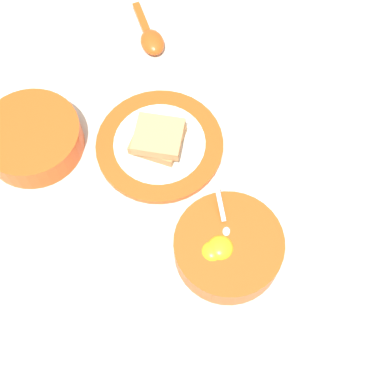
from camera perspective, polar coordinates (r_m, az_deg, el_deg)
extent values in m
plane|color=beige|center=(0.95, -6.38, 4.65)|extent=(3.00, 3.00, 0.00)
cylinder|color=#DB5119|center=(0.85, 3.88, -5.92)|extent=(0.17, 0.17, 0.05)
cylinder|color=white|center=(0.84, 3.91, -5.77)|extent=(0.14, 0.14, 0.02)
ellipsoid|color=yellow|center=(0.82, 3.02, -5.99)|extent=(0.04, 0.04, 0.02)
ellipsoid|color=yellow|center=(0.82, 2.17, -6.37)|extent=(0.03, 0.03, 0.02)
cylinder|color=black|center=(0.83, 2.73, -5.39)|extent=(0.04, 0.04, 0.00)
ellipsoid|color=silver|center=(0.83, 3.67, -4.29)|extent=(0.03, 0.02, 0.01)
cube|color=silver|center=(0.83, 3.04, -1.28)|extent=(0.05, 0.02, 0.03)
cylinder|color=#DB5119|center=(0.95, -3.47, 5.04)|extent=(0.23, 0.23, 0.01)
cylinder|color=white|center=(0.94, -3.49, 5.23)|extent=(0.16, 0.16, 0.00)
cube|color=tan|center=(0.93, -3.70, 5.58)|extent=(0.09, 0.10, 0.02)
cube|color=tan|center=(0.92, -3.59, 5.96)|extent=(0.08, 0.08, 0.02)
ellipsoid|color=#DB5119|center=(1.07, -4.31, 15.64)|extent=(0.07, 0.07, 0.03)
cube|color=#DB5119|center=(1.12, -5.36, 17.82)|extent=(0.08, 0.05, 0.01)
cylinder|color=#DB5119|center=(0.97, -16.66, 5.53)|extent=(0.17, 0.17, 0.05)
cylinder|color=white|center=(0.96, -16.90, 5.98)|extent=(0.14, 0.14, 0.02)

